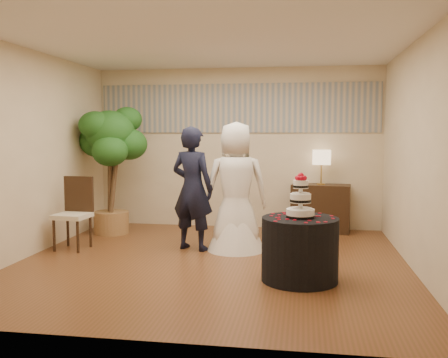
% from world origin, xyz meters
% --- Properties ---
extents(floor, '(5.00, 5.00, 0.00)m').
position_xyz_m(floor, '(0.00, 0.00, 0.00)').
color(floor, brown).
rests_on(floor, ground).
extents(ceiling, '(5.00, 5.00, 0.00)m').
position_xyz_m(ceiling, '(0.00, 0.00, 2.80)').
color(ceiling, white).
rests_on(ceiling, wall_back).
extents(wall_back, '(5.00, 0.06, 2.80)m').
position_xyz_m(wall_back, '(0.00, 2.50, 1.40)').
color(wall_back, beige).
rests_on(wall_back, ground).
extents(wall_front, '(5.00, 0.06, 2.80)m').
position_xyz_m(wall_front, '(0.00, -2.50, 1.40)').
color(wall_front, beige).
rests_on(wall_front, ground).
extents(wall_left, '(0.06, 5.00, 2.80)m').
position_xyz_m(wall_left, '(-2.50, 0.00, 1.40)').
color(wall_left, beige).
rests_on(wall_left, ground).
extents(wall_right, '(0.06, 5.00, 2.80)m').
position_xyz_m(wall_right, '(2.50, 0.00, 1.40)').
color(wall_right, beige).
rests_on(wall_right, ground).
extents(mural_border, '(4.90, 0.02, 0.85)m').
position_xyz_m(mural_border, '(0.00, 2.48, 2.10)').
color(mural_border, gray).
rests_on(mural_border, wall_back).
extents(groom, '(0.74, 0.60, 1.76)m').
position_xyz_m(groom, '(-0.40, 0.66, 0.88)').
color(groom, black).
rests_on(groom, floor).
extents(bride, '(1.04, 0.98, 1.83)m').
position_xyz_m(bride, '(0.22, 0.72, 0.91)').
color(bride, white).
rests_on(bride, floor).
extents(cake_table, '(0.87, 0.87, 0.72)m').
position_xyz_m(cake_table, '(1.13, -0.64, 0.36)').
color(cake_table, black).
rests_on(cake_table, floor).
extents(wedding_cake, '(0.32, 0.32, 0.51)m').
position_xyz_m(wedding_cake, '(1.13, -0.64, 0.98)').
color(wedding_cake, white).
rests_on(wedding_cake, cake_table).
extents(console, '(1.01, 0.54, 0.80)m').
position_xyz_m(console, '(1.46, 2.26, 0.40)').
color(console, black).
rests_on(console, floor).
extents(table_lamp, '(0.29, 0.29, 0.58)m').
position_xyz_m(table_lamp, '(1.46, 2.26, 1.09)').
color(table_lamp, beige).
rests_on(table_lamp, console).
extents(ficus_tree, '(1.26, 1.26, 2.15)m').
position_xyz_m(ficus_tree, '(-1.99, 1.57, 1.08)').
color(ficus_tree, '#1F531A').
rests_on(ficus_tree, floor).
extents(side_chair, '(0.51, 0.53, 1.04)m').
position_xyz_m(side_chair, '(-2.11, 0.40, 0.52)').
color(side_chair, black).
rests_on(side_chair, floor).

